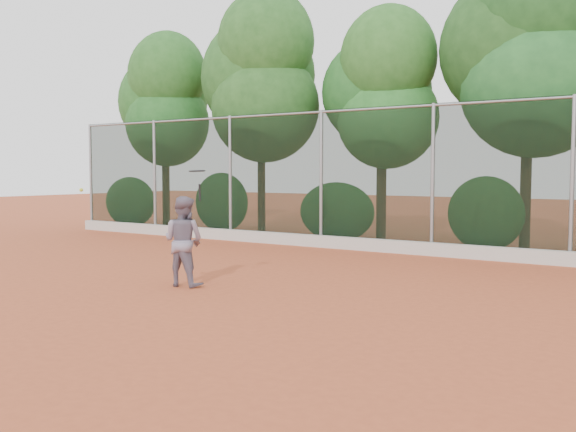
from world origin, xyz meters
The scene contains 7 objects.
ground centered at (0.00, 0.00, 0.00)m, with size 80.00×80.00×0.00m, color #AC4A28.
concrete_curb centered at (0.00, 6.82, 0.15)m, with size 24.00×0.20×0.30m, color #BBB5AD.
tennis_player centered at (-1.97, 0.77, 0.76)m, with size 0.74×0.58×1.52m, color slate.
chainlink_fence centered at (0.00, 7.00, 1.86)m, with size 24.09×0.09×3.50m.
foliage_backdrop centered at (-0.55, 8.98, 4.40)m, with size 23.70×3.63×7.55m.
tennis_racket centered at (-1.52, 0.63, 1.90)m, with size 0.31×0.31×0.51m.
tennis_ball_in_flight centered at (-4.16, 0.42, 1.60)m, with size 0.07×0.07×0.07m.
Camera 1 is at (5.49, -7.18, 1.94)m, focal length 40.00 mm.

